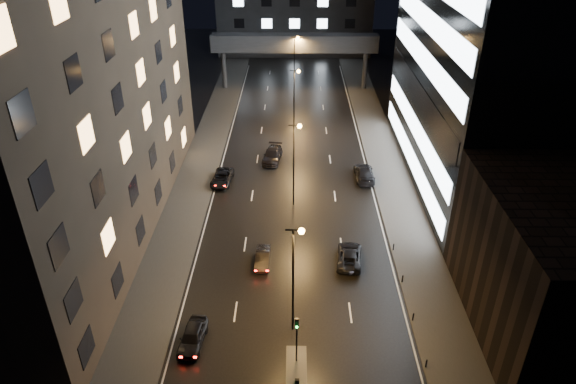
% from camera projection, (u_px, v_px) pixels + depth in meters
% --- Properties ---
extents(ground, '(160.00, 160.00, 0.00)m').
position_uv_depth(ground, '(294.00, 159.00, 70.59)').
color(ground, black).
rests_on(ground, ground).
extents(sidewalk_left, '(5.00, 110.00, 0.15)m').
position_uv_depth(sidewalk_left, '(197.00, 175.00, 66.35)').
color(sidewalk_left, '#383533').
rests_on(sidewalk_left, ground).
extents(sidewalk_right, '(5.00, 110.00, 0.15)m').
position_uv_depth(sidewalk_right, '(390.00, 176.00, 66.09)').
color(sidewalk_right, '#383533').
rests_on(sidewalk_right, ground).
extents(building_left, '(15.00, 48.00, 40.00)m').
position_uv_depth(building_left, '(49.00, 39.00, 46.97)').
color(building_left, '#2D2319').
rests_on(building_left, ground).
extents(building_right_low, '(10.00, 18.00, 12.00)m').
position_uv_depth(building_right_low, '(546.00, 266.00, 40.53)').
color(building_right_low, black).
rests_on(building_right_low, ground).
extents(skybridge, '(30.00, 3.00, 10.00)m').
position_uv_depth(skybridge, '(294.00, 44.00, 92.40)').
color(skybridge, '#333335').
rests_on(skybridge, ground).
extents(traffic_signal_near, '(0.28, 0.34, 4.40)m').
position_uv_depth(traffic_signal_near, '(297.00, 333.00, 38.29)').
color(traffic_signal_near, black).
rests_on(traffic_signal_near, median_island).
extents(bollard_row, '(0.12, 25.12, 0.90)m').
position_uv_depth(bollard_row, '(419.00, 340.00, 41.25)').
color(bollard_row, black).
rests_on(bollard_row, ground).
extents(streetlight_near, '(1.45, 0.50, 10.15)m').
position_uv_depth(streetlight_near, '(295.00, 267.00, 39.63)').
color(streetlight_near, black).
rests_on(streetlight_near, ground).
extents(streetlight_mid_a, '(1.45, 0.50, 10.15)m').
position_uv_depth(streetlight_mid_a, '(295.00, 155.00, 56.95)').
color(streetlight_mid_a, black).
rests_on(streetlight_mid_a, ground).
extents(streetlight_mid_b, '(1.45, 0.50, 10.15)m').
position_uv_depth(streetlight_mid_b, '(295.00, 94.00, 74.26)').
color(streetlight_mid_b, black).
rests_on(streetlight_mid_b, ground).
extents(streetlight_far, '(1.45, 0.50, 10.15)m').
position_uv_depth(streetlight_far, '(295.00, 57.00, 91.58)').
color(streetlight_far, black).
rests_on(streetlight_far, ground).
extents(car_away_a, '(2.20, 4.57, 1.50)m').
position_uv_depth(car_away_a, '(193.00, 337.00, 41.13)').
color(car_away_a, black).
rests_on(car_away_a, ground).
extents(car_away_b, '(1.45, 3.92, 1.28)m').
position_uv_depth(car_away_b, '(263.00, 258.00, 50.26)').
color(car_away_b, black).
rests_on(car_away_b, ground).
extents(car_away_c, '(2.73, 5.23, 1.40)m').
position_uv_depth(car_away_c, '(222.00, 178.00, 64.41)').
color(car_away_c, black).
rests_on(car_away_c, ground).
extents(car_away_d, '(2.93, 5.72, 1.59)m').
position_uv_depth(car_away_d, '(272.00, 155.00, 69.87)').
color(car_away_d, black).
rests_on(car_away_d, ground).
extents(car_toward_a, '(2.91, 5.30, 1.41)m').
position_uv_depth(car_toward_a, '(349.00, 256.00, 50.44)').
color(car_toward_a, black).
rests_on(car_toward_a, ground).
extents(car_toward_b, '(2.31, 5.67, 1.65)m').
position_uv_depth(car_toward_b, '(364.00, 173.00, 65.30)').
color(car_toward_b, black).
rests_on(car_toward_b, ground).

